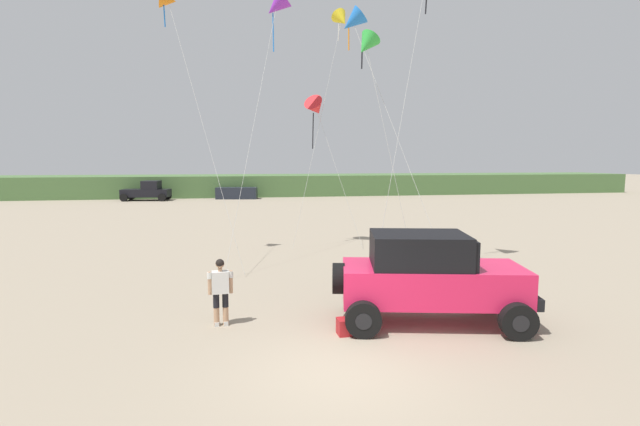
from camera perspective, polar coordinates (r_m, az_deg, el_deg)
The scene contains 13 objects.
ground_plane at distance 9.49m, azimuth 2.94°, elevation -18.78°, with size 220.00×220.00×0.00m, color gray.
dune_ridge at distance 54.97m, azimuth -7.05°, elevation 3.44°, with size 90.00×8.13×2.32m, color #4C703D.
jeep at distance 11.92m, azimuth 13.26°, elevation -7.50°, with size 5.01×3.22×2.26m.
person_watching at distance 11.75m, azimuth -12.11°, elevation -9.01°, with size 0.62×0.33×1.67m.
cooler_box at distance 11.18m, azimuth 3.62°, elevation -13.70°, with size 0.56×0.36×0.38m, color #B21E23.
distant_pickup at distance 49.90m, azimuth -20.41°, elevation 2.52°, with size 4.79×2.87×1.98m.
distant_sedan at distance 49.68m, azimuth -10.18°, elevation 2.42°, with size 4.20×1.70×1.20m, color #1E232D.
kite_pink_ribbon at distance 21.65m, azimuth -5.37°, elevation 23.92°, with size 3.05×5.62×11.26m.
kite_green_box at distance 23.93m, azimuth 2.66°, elevation 22.57°, with size 3.12×2.29×11.25m.
kite_orange_streamer at distance 17.64m, azimuth 5.69°, elevation 19.79°, with size 2.20×1.85×8.64m.
kite_blue_swept at distance 19.69m, azimuth 4.03°, elevation 22.35°, with size 3.11×4.89×10.01m.
kite_black_sled at distance 22.45m, azimuth -0.48°, elevation 12.75°, with size 2.49×2.56×7.19m.
kite_purple_stunt at distance 20.80m, azimuth -18.14°, elevation 23.51°, with size 3.13×4.16×10.71m.
Camera 1 is at (-1.94, -8.36, 4.05)m, focal length 26.09 mm.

